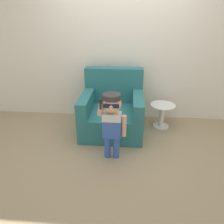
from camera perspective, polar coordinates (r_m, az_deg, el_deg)
name	(u,v)px	position (r m, az deg, el deg)	size (l,w,h in m)	color
ground_plane	(120,137)	(3.57, 2.12, -6.47)	(10.00, 10.00, 0.00)	#998466
wall_back	(124,47)	(3.91, 3.06, 16.69)	(10.00, 0.05, 2.60)	silver
armchair	(112,111)	(3.64, 0.12, 0.27)	(0.98, 0.96, 0.99)	#286B70
person_child	(112,117)	(2.80, 0.00, -1.25)	(0.38, 0.28, 0.93)	#3356AD
side_table	(162,113)	(3.85, 12.92, -0.34)	(0.42, 0.42, 0.42)	white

